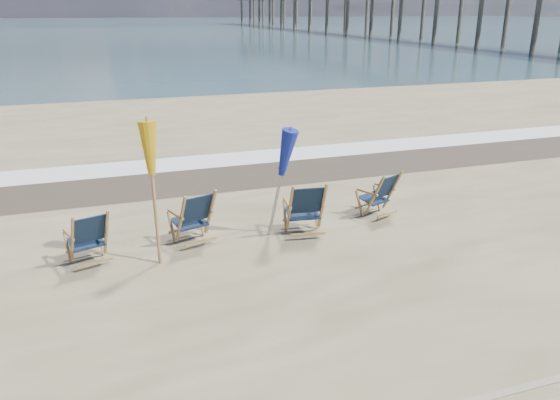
% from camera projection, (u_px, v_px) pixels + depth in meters
% --- Properties ---
extents(ocean, '(400.00, 400.00, 0.00)m').
position_uv_depth(ocean, '(99.00, 27.00, 121.86)').
color(ocean, '#37545C').
rests_on(ocean, ground).
extents(surf_foam, '(200.00, 1.40, 0.01)m').
position_uv_depth(surf_foam, '(209.00, 161.00, 15.01)').
color(surf_foam, silver).
rests_on(surf_foam, ground).
extents(wet_sand_strip, '(200.00, 2.60, 0.00)m').
position_uv_depth(wet_sand_strip, '(221.00, 176.00, 13.67)').
color(wet_sand_strip, '#42362A').
rests_on(wet_sand_strip, ground).
extents(beach_chair_0, '(0.80, 0.85, 0.97)m').
position_uv_depth(beach_chair_0, '(107.00, 234.00, 8.91)').
color(beach_chair_0, '#111E31').
rests_on(beach_chair_0, ground).
extents(beach_chair_1, '(0.85, 0.91, 1.03)m').
position_uv_depth(beach_chair_1, '(211.00, 214.00, 9.70)').
color(beach_chair_1, '#111E31').
rests_on(beach_chair_1, ground).
extents(beach_chair_2, '(0.79, 0.86, 1.08)m').
position_uv_depth(beach_chair_2, '(322.00, 208.00, 9.92)').
color(beach_chair_2, '#111E31').
rests_on(beach_chair_2, ground).
extents(beach_chair_3, '(0.83, 0.87, 0.97)m').
position_uv_depth(beach_chair_3, '(392.00, 192.00, 10.98)').
color(beach_chair_3, '#111E31').
rests_on(beach_chair_3, ground).
extents(umbrella_yellow, '(0.30, 0.30, 2.31)m').
position_uv_depth(umbrella_yellow, '(151.00, 157.00, 8.52)').
color(umbrella_yellow, '#997544').
rests_on(umbrella_yellow, ground).
extents(umbrella_blue, '(0.30, 0.30, 2.02)m').
position_uv_depth(umbrella_blue, '(279.00, 156.00, 9.66)').
color(umbrella_blue, '#A5A5AD').
rests_on(umbrella_blue, ground).
extents(fishing_pier, '(4.40, 140.00, 9.30)m').
position_uv_depth(fishing_pier, '(364.00, 3.00, 83.65)').
color(fishing_pier, brown).
rests_on(fishing_pier, ground).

